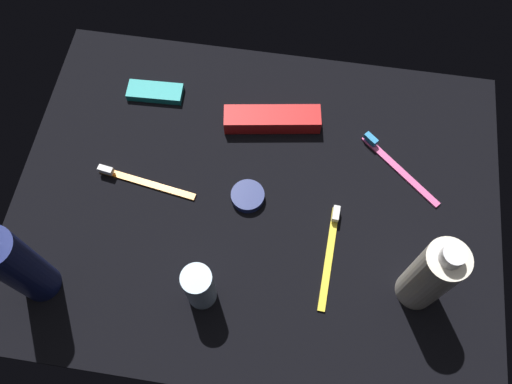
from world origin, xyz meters
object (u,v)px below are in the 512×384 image
(toothbrush_orange, at_px, (140,182))
(toothpaste_box_red, at_px, (272,119))
(deodorant_stick, at_px, (199,287))
(snack_bar_teal, at_px, (155,92))
(toothbrush_pink, at_px, (396,165))
(cream_tin_left, at_px, (248,195))
(toothbrush_yellow, at_px, (330,251))
(lotion_bottle, at_px, (19,266))
(bodywash_bottle, at_px, (431,276))

(toothbrush_orange, distance_m, toothpaste_box_red, 0.26)
(deodorant_stick, distance_m, toothbrush_orange, 0.24)
(snack_bar_teal, bearing_deg, toothbrush_pink, -13.48)
(snack_bar_teal, distance_m, cream_tin_left, 0.28)
(toothbrush_yellow, bearing_deg, lotion_bottle, -164.75)
(snack_bar_teal, bearing_deg, lotion_bottle, -106.57)
(toothbrush_pink, distance_m, snack_bar_teal, 0.47)
(lotion_bottle, relative_size, toothbrush_yellow, 1.20)
(lotion_bottle, xyz_separation_m, toothpaste_box_red, (0.32, 0.36, -0.08))
(toothbrush_orange, bearing_deg, deodorant_stick, -50.81)
(bodywash_bottle, xyz_separation_m, toothbrush_yellow, (-0.14, 0.04, -0.08))
(toothbrush_yellow, relative_size, cream_tin_left, 3.11)
(toothbrush_yellow, height_order, toothpaste_box_red, toothpaste_box_red)
(toothbrush_yellow, distance_m, toothpaste_box_red, 0.27)
(bodywash_bottle, distance_m, toothbrush_pink, 0.24)
(toothpaste_box_red, distance_m, snack_bar_teal, 0.23)
(toothbrush_orange, bearing_deg, toothbrush_yellow, -12.47)
(bodywash_bottle, xyz_separation_m, snack_bar_teal, (-0.50, 0.31, -0.08))
(cream_tin_left, bearing_deg, deodorant_stick, -103.85)
(toothpaste_box_red, xyz_separation_m, snack_bar_teal, (-0.23, 0.03, -0.01))
(toothbrush_pink, xyz_separation_m, cream_tin_left, (-0.25, -0.10, 0.00))
(lotion_bottle, distance_m, toothpaste_box_red, 0.49)
(lotion_bottle, relative_size, snack_bar_teal, 2.09)
(bodywash_bottle, bearing_deg, toothbrush_yellow, 162.71)
(toothbrush_pink, height_order, toothbrush_orange, same)
(bodywash_bottle, bearing_deg, toothpaste_box_red, 134.44)
(lotion_bottle, distance_m, snack_bar_teal, 0.41)
(toothbrush_pink, bearing_deg, cream_tin_left, -158.76)
(lotion_bottle, height_order, toothbrush_pink, lotion_bottle)
(deodorant_stick, height_order, toothpaste_box_red, deodorant_stick)
(toothbrush_orange, distance_m, toothbrush_yellow, 0.35)
(toothbrush_pink, bearing_deg, toothbrush_yellow, -119.66)
(deodorant_stick, bearing_deg, snack_bar_teal, 113.98)
(bodywash_bottle, distance_m, toothpaste_box_red, 0.39)
(cream_tin_left, bearing_deg, toothbrush_pink, 21.24)
(toothbrush_pink, height_order, toothpaste_box_red, toothpaste_box_red)
(toothbrush_orange, height_order, cream_tin_left, toothbrush_orange)
(cream_tin_left, bearing_deg, toothbrush_orange, -178.86)
(toothbrush_pink, relative_size, toothbrush_orange, 0.80)
(toothpaste_box_red, bearing_deg, toothbrush_pink, -22.59)
(deodorant_stick, xyz_separation_m, snack_bar_teal, (-0.16, 0.37, -0.04))
(deodorant_stick, distance_m, snack_bar_teal, 0.40)
(deodorant_stick, bearing_deg, toothbrush_yellow, 27.90)
(toothpaste_box_red, height_order, cream_tin_left, toothpaste_box_red)
(toothpaste_box_red, bearing_deg, snack_bar_teal, 163.11)
(toothbrush_pink, relative_size, snack_bar_teal, 1.38)
(lotion_bottle, height_order, toothbrush_yellow, lotion_bottle)
(bodywash_bottle, xyz_separation_m, toothpaste_box_red, (-0.27, 0.28, -0.07))
(cream_tin_left, bearing_deg, lotion_bottle, -146.27)
(bodywash_bottle, bearing_deg, cream_tin_left, 157.09)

